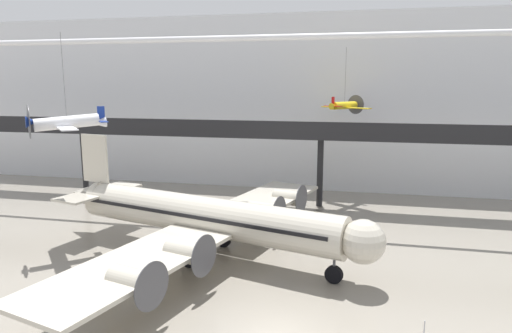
{
  "coord_description": "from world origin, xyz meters",
  "views": [
    {
      "loc": [
        3.94,
        -23.39,
        14.15
      ],
      "look_at": [
        -2.91,
        7.49,
        8.3
      ],
      "focal_mm": 32.0,
      "sensor_mm": 36.0,
      "label": 1
    }
  ],
  "objects_px": {
    "airliner_silver_main": "(203,216)",
    "suspended_plane_white_twin": "(67,123)",
    "stanchion_barrier": "(424,333)",
    "suspended_plane_yellow_lowwing": "(345,106)"
  },
  "relations": [
    {
      "from": "airliner_silver_main",
      "to": "stanchion_barrier",
      "type": "relative_size",
      "value": 31.49
    },
    {
      "from": "suspended_plane_yellow_lowwing",
      "to": "stanchion_barrier",
      "type": "xyz_separation_m",
      "value": [
        5.63,
        -29.59,
        -11.14
      ]
    },
    {
      "from": "airliner_silver_main",
      "to": "suspended_plane_yellow_lowwing",
      "type": "distance_m",
      "value": 24.38
    },
    {
      "from": "airliner_silver_main",
      "to": "suspended_plane_yellow_lowwing",
      "type": "xyz_separation_m",
      "value": [
        10.5,
        20.45,
        8.1
      ]
    },
    {
      "from": "airliner_silver_main",
      "to": "suspended_plane_white_twin",
      "type": "distance_m",
      "value": 13.39
    },
    {
      "from": "airliner_silver_main",
      "to": "suspended_plane_white_twin",
      "type": "height_order",
      "value": "suspended_plane_white_twin"
    },
    {
      "from": "stanchion_barrier",
      "to": "suspended_plane_white_twin",
      "type": "bearing_deg",
      "value": 163.82
    },
    {
      "from": "suspended_plane_white_twin",
      "to": "stanchion_barrier",
      "type": "distance_m",
      "value": 30.16
    },
    {
      "from": "airliner_silver_main",
      "to": "suspended_plane_white_twin",
      "type": "xyz_separation_m",
      "value": [
        -10.98,
        -1.27,
        7.56
      ]
    },
    {
      "from": "airliner_silver_main",
      "to": "stanchion_barrier",
      "type": "height_order",
      "value": "airliner_silver_main"
    }
  ]
}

